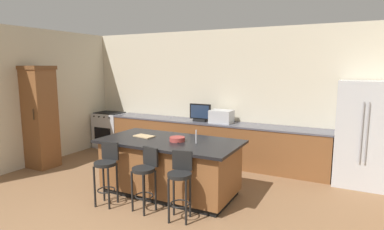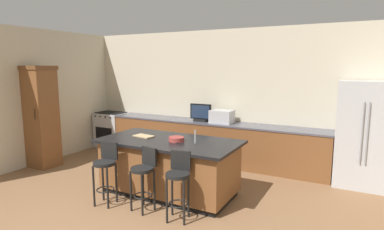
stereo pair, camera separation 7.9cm
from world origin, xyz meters
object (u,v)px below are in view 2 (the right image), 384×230
bar_stool_right (178,180)px  tv_monitor (201,113)px  bar_stool_left (106,168)px  range_oven (112,130)px  cell_phone (177,142)px  cabinet_tower (41,115)px  cutting_board (144,136)px  tv_remote (175,139)px  microwave (222,116)px  refrigerator (364,134)px  kitchen_island (169,166)px  bar_stool_center (144,174)px  fruit_bowl (176,139)px

bar_stool_right → tv_monitor: bearing=95.9°
tv_monitor → bar_stool_left: size_ratio=0.51×
range_oven → cell_phone: (3.21, -2.00, 0.46)m
cabinet_tower → cell_phone: 3.39m
bar_stool_right → cutting_board: size_ratio=2.74×
bar_stool_right → tv_remote: (-0.56, 0.85, 0.36)m
microwave → bar_stool_left: 2.92m
refrigerator → cabinet_tower: cabinet_tower is taller
cell_phone → tv_monitor: bearing=87.4°
cutting_board → range_oven: bearing=142.3°
kitchen_island → range_oven: range_oven is taller
range_oven → bar_stool_right: bar_stool_right is taller
cabinet_tower → tv_remote: size_ratio=12.70×
bar_stool_center → tv_monitor: bearing=108.5°
bar_stool_left → bar_stool_right: (1.26, 0.08, -0.00)m
range_oven → cutting_board: 3.18m
cabinet_tower → bar_stool_center: size_ratio=2.28×
kitchen_island → bar_stool_right: size_ratio=2.43×
microwave → bar_stool_right: size_ratio=0.50×
cabinet_tower → bar_stool_left: cabinet_tower is taller
range_oven → fruit_bowl: bearing=-31.7°
bar_stool_center → cell_phone: size_ratio=6.32×
cell_phone → fruit_bowl: bearing=115.0°
cabinet_tower → bar_stool_right: bearing=-11.0°
range_oven → bar_stool_left: bearing=-49.4°
bar_stool_left → bar_stool_center: bearing=-0.8°
range_oven → tv_remote: bearing=-31.0°
bar_stool_center → cutting_board: (-0.54, 0.75, 0.37)m
microwave → fruit_bowl: bearing=-89.8°
kitchen_island → cell_phone: (0.19, -0.05, 0.46)m
cabinet_tower → microwave: cabinet_tower is taller
kitchen_island → bar_stool_right: 0.97m
bar_stool_right → fruit_bowl: size_ratio=3.80×
tv_monitor → cell_phone: bearing=-74.6°
refrigerator → kitchen_island: bearing=-146.7°
kitchen_island → bar_stool_right: bar_stool_right is taller
bar_stool_left → fruit_bowl: (0.80, 0.81, 0.38)m
cabinet_tower → cutting_board: 2.67m
bar_stool_left → refrigerator: bearing=28.0°
tv_monitor → kitchen_island: bearing=-79.7°
microwave → tv_remote: size_ratio=2.82×
bar_stool_center → fruit_bowl: fruit_bowl is taller
microwave → fruit_bowl: microwave is taller
kitchen_island → cutting_board: cutting_board is taller
microwave → cell_phone: bearing=-88.7°
cabinet_tower → bar_stool_center: 3.33m
fruit_bowl → cell_phone: 0.06m
cabinet_tower → cell_phone: cabinet_tower is taller
fruit_bowl → tv_monitor: bearing=104.6°
kitchen_island → cell_phone: size_ratio=15.66×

